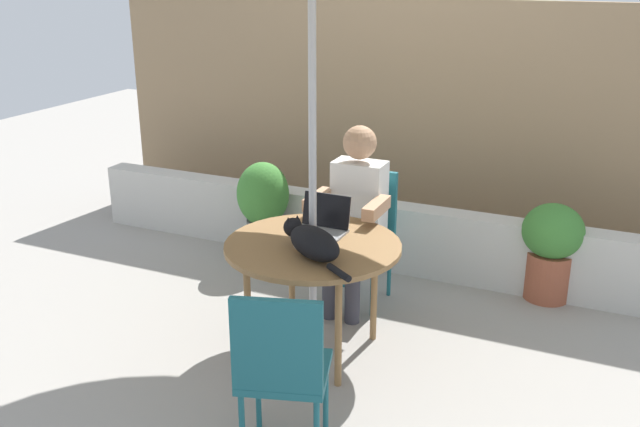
{
  "coord_description": "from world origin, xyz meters",
  "views": [
    {
      "loc": [
        1.59,
        -3.41,
        2.24
      ],
      "look_at": [
        0.0,
        0.1,
        0.85
      ],
      "focal_mm": 39.7,
      "sensor_mm": 36.0,
      "label": 1
    }
  ],
  "objects_px": {
    "chair_empty": "(281,364)",
    "laptop": "(323,221)",
    "person_seated": "(355,209)",
    "potted_plant_near_fence": "(551,246)",
    "patio_table": "(313,253)",
    "potted_plant_by_chair": "(263,205)",
    "chair_occupied": "(363,225)",
    "cat": "(312,242)"
  },
  "relations": [
    {
      "from": "patio_table",
      "to": "chair_occupied",
      "type": "distance_m",
      "value": 0.82
    },
    {
      "from": "person_seated",
      "to": "cat",
      "type": "xyz_separation_m",
      "value": [
        0.07,
        -0.83,
        0.08
      ]
    },
    {
      "from": "laptop",
      "to": "cat",
      "type": "relative_size",
      "value": 0.54
    },
    {
      "from": "chair_empty",
      "to": "laptop",
      "type": "distance_m",
      "value": 1.25
    },
    {
      "from": "chair_empty",
      "to": "potted_plant_near_fence",
      "type": "xyz_separation_m",
      "value": [
        0.89,
        2.3,
        -0.14
      ]
    },
    {
      "from": "laptop",
      "to": "potted_plant_by_chair",
      "type": "relative_size",
      "value": 0.38
    },
    {
      "from": "patio_table",
      "to": "laptop",
      "type": "relative_size",
      "value": 3.4
    },
    {
      "from": "person_seated",
      "to": "laptop",
      "type": "height_order",
      "value": "person_seated"
    },
    {
      "from": "laptop",
      "to": "potted_plant_by_chair",
      "type": "height_order",
      "value": "laptop"
    },
    {
      "from": "chair_occupied",
      "to": "potted_plant_by_chair",
      "type": "height_order",
      "value": "chair_occupied"
    },
    {
      "from": "chair_empty",
      "to": "laptop",
      "type": "bearing_deg",
      "value": 105.4
    },
    {
      "from": "person_seated",
      "to": "cat",
      "type": "relative_size",
      "value": 2.25
    },
    {
      "from": "person_seated",
      "to": "potted_plant_near_fence",
      "type": "relative_size",
      "value": 1.8
    },
    {
      "from": "chair_occupied",
      "to": "laptop",
      "type": "distance_m",
      "value": 0.66
    },
    {
      "from": "patio_table",
      "to": "person_seated",
      "type": "xyz_separation_m",
      "value": [
        0.0,
        0.66,
        0.06
      ]
    },
    {
      "from": "person_seated",
      "to": "cat",
      "type": "height_order",
      "value": "person_seated"
    },
    {
      "from": "patio_table",
      "to": "potted_plant_near_fence",
      "type": "height_order",
      "value": "patio_table"
    },
    {
      "from": "person_seated",
      "to": "laptop",
      "type": "xyz_separation_m",
      "value": [
        -0.03,
        -0.45,
        0.06
      ]
    },
    {
      "from": "chair_empty",
      "to": "cat",
      "type": "height_order",
      "value": "chair_empty"
    },
    {
      "from": "patio_table",
      "to": "chair_empty",
      "type": "xyz_separation_m",
      "value": [
        0.3,
        -0.99,
        -0.11
      ]
    },
    {
      "from": "chair_occupied",
      "to": "cat",
      "type": "distance_m",
      "value": 1.02
    },
    {
      "from": "cat",
      "to": "chair_occupied",
      "type": "bearing_deg",
      "value": 94.23
    },
    {
      "from": "potted_plant_by_chair",
      "to": "laptop",
      "type": "bearing_deg",
      "value": -44.52
    },
    {
      "from": "chair_occupied",
      "to": "person_seated",
      "type": "relative_size",
      "value": 0.73
    },
    {
      "from": "chair_empty",
      "to": "cat",
      "type": "bearing_deg",
      "value": 105.58
    },
    {
      "from": "chair_empty",
      "to": "person_seated",
      "type": "height_order",
      "value": "person_seated"
    },
    {
      "from": "potted_plant_near_fence",
      "to": "potted_plant_by_chair",
      "type": "xyz_separation_m",
      "value": [
        -2.11,
        -0.23,
        0.07
      ]
    },
    {
      "from": "person_seated",
      "to": "potted_plant_near_fence",
      "type": "bearing_deg",
      "value": 29.06
    },
    {
      "from": "chair_occupied",
      "to": "potted_plant_near_fence",
      "type": "bearing_deg",
      "value": 22.91
    },
    {
      "from": "laptop",
      "to": "potted_plant_by_chair",
      "type": "bearing_deg",
      "value": 135.48
    },
    {
      "from": "chair_occupied",
      "to": "laptop",
      "type": "bearing_deg",
      "value": -92.53
    },
    {
      "from": "chair_empty",
      "to": "potted_plant_near_fence",
      "type": "relative_size",
      "value": 1.31
    },
    {
      "from": "person_seated",
      "to": "laptop",
      "type": "bearing_deg",
      "value": -93.4
    },
    {
      "from": "patio_table",
      "to": "laptop",
      "type": "height_order",
      "value": "laptop"
    },
    {
      "from": "chair_empty",
      "to": "potted_plant_by_chair",
      "type": "bearing_deg",
      "value": 120.59
    },
    {
      "from": "potted_plant_near_fence",
      "to": "laptop",
      "type": "bearing_deg",
      "value": -137.47
    },
    {
      "from": "chair_occupied",
      "to": "potted_plant_near_fence",
      "type": "distance_m",
      "value": 1.3
    },
    {
      "from": "chair_empty",
      "to": "potted_plant_by_chair",
      "type": "relative_size",
      "value": 1.13
    },
    {
      "from": "patio_table",
      "to": "cat",
      "type": "relative_size",
      "value": 1.85
    },
    {
      "from": "chair_empty",
      "to": "laptop",
      "type": "xyz_separation_m",
      "value": [
        -0.33,
        1.19,
        0.23
      ]
    },
    {
      "from": "chair_empty",
      "to": "cat",
      "type": "relative_size",
      "value": 1.64
    },
    {
      "from": "chair_occupied",
      "to": "chair_empty",
      "type": "distance_m",
      "value": 1.83
    }
  ]
}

